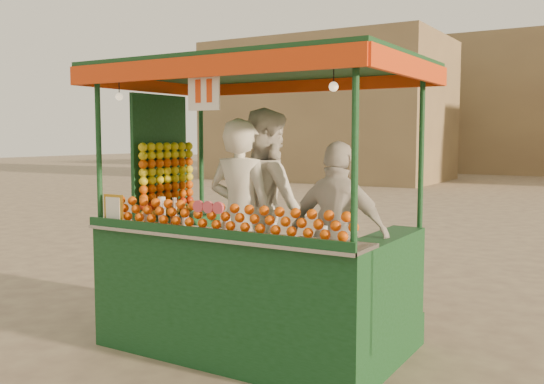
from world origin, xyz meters
The scene contains 7 objects.
ground centered at (0.00, 0.00, 0.00)m, with size 90.00×90.00×0.00m, color brown.
building_left centered at (-9.00, 20.00, 3.00)m, with size 10.00×6.00×6.00m, color #8F7751.
building_center centered at (-2.00, 30.00, 3.50)m, with size 14.00×7.00×7.00m, color #8F7751.
juice_cart centered at (-0.08, -0.03, 0.83)m, with size 2.80×1.81×2.54m.
vendor_left centered at (-0.19, 0.06, 1.18)m, with size 0.66×0.45×1.76m.
vendor_middle centered at (-0.12, 0.40, 1.23)m, with size 1.15×1.11×1.87m.
vendor_right centered at (0.73, 0.16, 1.08)m, with size 0.93×0.42×1.57m.
Camera 1 is at (2.87, -4.46, 1.90)m, focal length 40.00 mm.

